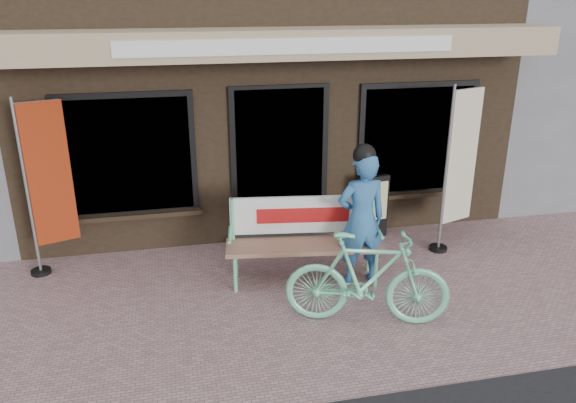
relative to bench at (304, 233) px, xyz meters
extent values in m
plane|color=#A67F81|center=(-0.06, -0.78, -0.60)|extent=(70.00, 70.00, 0.00)
cube|color=black|center=(-0.06, 4.22, 1.20)|extent=(7.00, 6.00, 3.60)
cube|color=tan|center=(-0.06, 0.87, 2.15)|extent=(7.00, 0.80, 0.35)
cube|color=white|center=(-0.06, 0.46, 2.15)|extent=(4.00, 0.02, 0.18)
cube|color=black|center=(-0.06, 1.20, 0.50)|extent=(1.20, 0.06, 2.10)
cube|color=black|center=(-0.06, 1.19, 0.50)|extent=(1.35, 0.04, 2.20)
cube|color=black|center=(-2.06, 1.20, 0.75)|extent=(1.60, 0.06, 1.50)
cube|color=black|center=(1.94, 1.20, 0.75)|extent=(1.60, 0.06, 1.50)
cube|color=black|center=(-2.06, 1.19, 0.75)|extent=(1.75, 0.04, 1.65)
cube|color=black|center=(1.94, 1.19, 0.75)|extent=(1.75, 0.04, 1.65)
cube|color=black|center=(-2.06, 1.14, -0.05)|extent=(1.80, 0.18, 0.06)
cube|color=black|center=(1.94, 1.14, -0.05)|extent=(1.80, 0.18, 0.06)
cube|color=#59595B|center=(-0.06, 0.97, -0.52)|extent=(1.30, 0.45, 0.15)
cylinder|color=#70DAA7|center=(-0.87, -0.19, -0.38)|extent=(0.05, 0.05, 0.44)
cylinder|color=#70DAA7|center=(-0.82, 0.22, -0.38)|extent=(0.05, 0.05, 0.44)
cylinder|color=#70DAA7|center=(0.79, -0.42, -0.38)|extent=(0.05, 0.05, 0.44)
cylinder|color=#70DAA7|center=(0.84, 0.00, -0.38)|extent=(0.05, 0.05, 0.44)
cube|color=#9A6B54|center=(-0.01, -0.10, -0.13)|extent=(1.93, 0.72, 0.05)
cylinder|color=#70DAA7|center=(-0.84, 0.23, 0.13)|extent=(0.05, 0.05, 0.58)
cylinder|color=#70DAA7|center=(0.87, -0.01, 0.13)|extent=(0.05, 0.05, 0.58)
cube|color=white|center=(0.02, 0.13, 0.19)|extent=(1.77, 0.28, 0.47)
cube|color=#B21414|center=(0.01, 0.10, 0.19)|extent=(1.12, 0.16, 0.19)
cylinder|color=#70DAA7|center=(-0.90, 0.02, 0.05)|extent=(0.10, 0.46, 0.04)
cylinder|color=#70DAA7|center=(0.87, -0.22, 0.05)|extent=(0.10, 0.46, 0.04)
imported|color=#2F68A3|center=(0.64, -0.25, 0.22)|extent=(0.61, 0.42, 1.64)
sphere|color=black|center=(0.64, -0.25, 1.01)|extent=(0.27, 0.27, 0.26)
imported|color=#70DAA7|center=(0.41, -1.13, -0.08)|extent=(1.80, 0.98, 1.04)
cylinder|color=gray|center=(-3.22, 0.78, 0.52)|extent=(0.05, 0.05, 2.23)
cylinder|color=gray|center=(-2.98, 0.87, 1.55)|extent=(0.49, 0.19, 0.02)
cube|color=#9E2D11|center=(-2.97, 0.88, 0.67)|extent=(0.49, 0.20, 1.78)
cylinder|color=black|center=(-3.22, 0.78, -0.57)|extent=(0.31, 0.31, 0.05)
cylinder|color=gray|center=(2.00, 0.36, 0.53)|extent=(0.05, 0.05, 2.27)
cylinder|color=gray|center=(2.24, 0.45, 1.59)|extent=(0.50, 0.19, 0.02)
cube|color=beige|center=(2.26, 0.45, 0.69)|extent=(0.50, 0.20, 1.80)
cylinder|color=black|center=(2.00, 0.36, -0.57)|extent=(0.31, 0.31, 0.05)
cube|color=black|center=(1.25, 0.98, -0.14)|extent=(0.47, 0.14, 0.92)
cube|color=beige|center=(1.25, 0.93, -0.03)|extent=(0.39, 0.07, 0.57)
camera|label=1|loc=(-1.49, -6.05, 2.75)|focal=35.00mm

